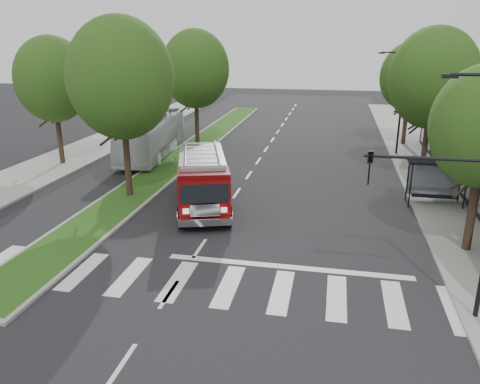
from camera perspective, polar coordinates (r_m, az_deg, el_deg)
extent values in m
plane|color=black|center=(21.00, -4.94, -6.88)|extent=(140.00, 140.00, 0.00)
cube|color=gray|center=(30.36, 24.21, -0.31)|extent=(5.00, 80.00, 0.15)
cube|color=gray|center=(35.70, -23.12, 2.44)|extent=(5.00, 80.00, 0.15)
cube|color=gray|center=(39.01, -6.03, 5.04)|extent=(3.00, 50.00, 0.14)
cube|color=#1D4513|center=(38.99, -6.03, 5.15)|extent=(2.60, 49.50, 0.02)
cylinder|color=black|center=(27.06, 20.07, 0.69)|extent=(0.08, 0.08, 2.50)
cylinder|color=black|center=(27.64, 25.80, 0.31)|extent=(0.08, 0.08, 2.50)
cylinder|color=black|center=(28.20, 19.75, 1.41)|extent=(0.08, 0.08, 2.50)
cylinder|color=black|center=(28.75, 25.26, 1.03)|extent=(0.08, 0.08, 2.50)
cube|color=black|center=(27.55, 23.07, 3.45)|extent=(3.20, 1.60, 0.12)
cube|color=#8C99A5|center=(28.52, 22.51, 1.37)|extent=(2.80, 0.04, 1.80)
cube|color=black|center=(28.08, 22.57, -0.50)|extent=(2.40, 0.40, 0.08)
cylinder|color=black|center=(22.20, 26.42, -2.17)|extent=(0.36, 0.36, 3.74)
cylinder|color=black|center=(33.43, 21.63, 5.39)|extent=(0.36, 0.36, 4.40)
ellipsoid|color=#16370F|center=(32.84, 22.52, 12.71)|extent=(5.60, 5.60, 6.44)
cylinder|color=black|center=(43.18, 19.48, 7.97)|extent=(0.36, 0.36, 3.96)
ellipsoid|color=#16370F|center=(42.74, 20.04, 13.07)|extent=(5.00, 5.00, 5.75)
cylinder|color=black|center=(27.61, -13.60, 3.92)|extent=(0.36, 0.36, 4.62)
ellipsoid|color=#16370F|center=(26.90, -14.32, 13.28)|extent=(5.80, 5.80, 6.67)
cylinder|color=black|center=(40.47, -5.28, 8.62)|extent=(0.36, 0.36, 4.40)
ellipsoid|color=#16370F|center=(39.99, -5.46, 14.70)|extent=(5.60, 5.60, 6.44)
cylinder|color=black|center=(36.61, -21.13, 6.29)|extent=(0.36, 0.36, 4.18)
ellipsoid|color=#16370F|center=(36.08, -21.88, 12.64)|extent=(5.20, 5.20, 5.98)
cube|color=black|center=(15.08, 24.21, 12.76)|extent=(0.45, 0.20, 0.12)
cylinder|color=black|center=(15.40, 22.32, 3.78)|extent=(4.00, 0.10, 0.10)
imported|color=black|center=(15.26, 15.50, 2.81)|extent=(0.18, 0.22, 1.10)
cylinder|color=black|center=(38.84, 19.05, 10.00)|extent=(0.16, 0.16, 8.00)
cylinder|color=black|center=(38.44, 18.29, 15.87)|extent=(1.80, 0.10, 0.10)
cube|color=black|center=(38.35, 16.90, 15.91)|extent=(0.45, 0.20, 0.12)
cube|color=#520405|center=(26.32, -4.54, -0.43)|extent=(4.88, 8.73, 0.25)
cube|color=maroon|center=(26.77, -4.64, 2.24)|extent=(4.28, 6.83, 1.99)
cube|color=maroon|center=(23.06, -4.39, -0.40)|extent=(2.91, 2.45, 2.09)
cube|color=#B2B2B7|center=(26.50, -4.70, 4.41)|extent=(4.28, 6.83, 0.12)
cylinder|color=#B2B2B7|center=(26.46, -6.65, 4.77)|extent=(1.88, 5.73, 0.10)
cylinder|color=#B2B2B7|center=(26.49, -2.76, 4.89)|extent=(1.88, 5.73, 0.10)
cube|color=silver|center=(22.31, -4.25, -3.64)|extent=(2.58, 1.11, 0.35)
cube|color=#8C99A5|center=(22.67, -4.47, 2.83)|extent=(2.20, 0.99, 0.18)
cylinder|color=black|center=(23.12, -7.15, -3.06)|extent=(0.66, 1.15, 1.10)
cylinder|color=black|center=(23.17, -1.48, -2.88)|extent=(0.66, 1.15, 1.10)
cylinder|color=black|center=(27.07, -7.01, 0.13)|extent=(0.66, 1.15, 1.10)
cylinder|color=black|center=(27.10, -2.17, 0.29)|extent=(0.66, 1.15, 1.10)
cylinder|color=black|center=(29.35, -6.94, 1.57)|extent=(0.66, 1.15, 1.10)
cylinder|color=black|center=(29.38, -2.48, 1.71)|extent=(0.66, 1.15, 1.10)
imported|color=silver|center=(37.73, -10.64, 6.76)|extent=(3.92, 11.73, 3.20)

